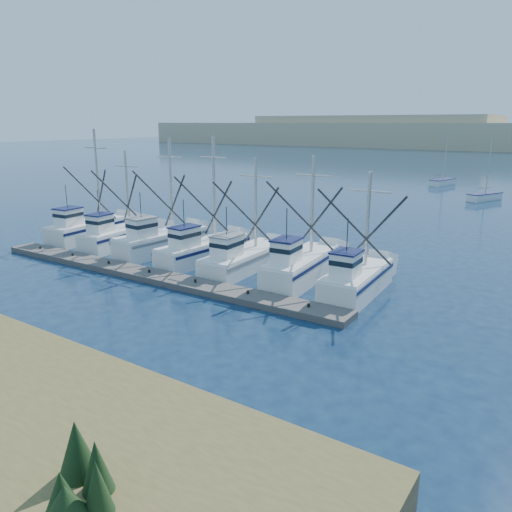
{
  "coord_description": "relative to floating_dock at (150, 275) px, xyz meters",
  "views": [
    {
      "loc": [
        14.54,
        -16.15,
        10.17
      ],
      "look_at": [
        -1.74,
        8.0,
        2.35
      ],
      "focal_mm": 35.0,
      "sensor_mm": 36.0,
      "label": 1
    }
  ],
  "objects": [
    {
      "name": "sailboat_near",
      "position": [
        12.12,
        50.01,
        0.31
      ],
      "size": [
        3.7,
        5.9,
        8.1
      ],
      "rotation": [
        0.0,
        0.0,
        -0.39
      ],
      "color": "white",
      "rests_on": "ground"
    },
    {
      "name": "floating_dock",
      "position": [
        0.0,
        0.0,
        0.0
      ],
      "size": [
        29.06,
        2.51,
        0.39
      ],
      "primitive_type": "cube",
      "rotation": [
        0.0,
        0.0,
        0.02
      ],
      "color": "#595450",
      "rests_on": "ground"
    },
    {
      "name": "trawler_fleet",
      "position": [
        -0.27,
        4.91,
        0.79
      ],
      "size": [
        28.84,
        8.32,
        9.64
      ],
      "color": "white",
      "rests_on": "ground"
    },
    {
      "name": "ground",
      "position": [
        9.41,
        -6.5,
        -0.19
      ],
      "size": [
        500.0,
        500.0,
        0.0
      ],
      "primitive_type": "plane",
      "color": "#0D1E3D",
      "rests_on": "ground"
    },
    {
      "name": "sailboat_far",
      "position": [
        3.02,
        64.43,
        0.3
      ],
      "size": [
        3.01,
        6.36,
        8.1
      ],
      "rotation": [
        0.0,
        0.0,
        -0.21
      ],
      "color": "white",
      "rests_on": "ground"
    }
  ]
}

